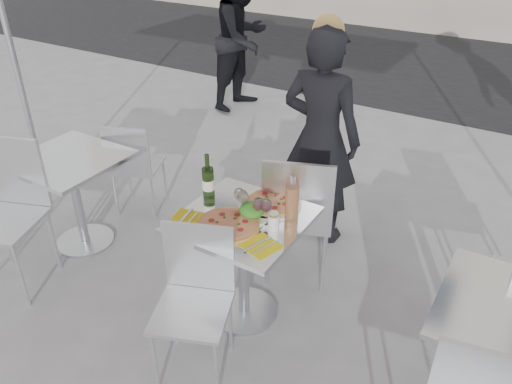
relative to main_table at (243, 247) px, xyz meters
The scene contains 23 objects.
ground 0.54m from the main_table, ahead, with size 80.00×80.00×0.00m, color slate.
street_asphalt 6.52m from the main_table, 90.00° to the left, with size 24.00×5.00×0.00m, color black.
main_table is the anchor object (origin of this frame).
side_table_left 1.50m from the main_table, behind, with size 0.72×0.72×0.75m.
side_table_right 1.50m from the main_table, ahead, with size 0.72×0.72×0.75m.
chair_far 0.49m from the main_table, 74.27° to the left, with size 0.59×0.60×1.00m.
chair_near 0.44m from the main_table, 93.85° to the right, with size 0.52×0.53×0.88m.
side_chair_lfar 1.53m from the main_table, 158.95° to the left, with size 0.50×0.51×0.84m.
side_chair_lnear 1.64m from the main_table, 163.09° to the right, with size 0.60×0.61×1.03m.
woman_diner 1.12m from the main_table, 90.45° to the left, with size 0.61×0.40×1.67m, color black.
pedestrian_a 3.82m from the main_table, 122.77° to the left, with size 0.85×0.66×1.75m, color black.
pizza_near 0.25m from the main_table, 101.65° to the right, with size 0.36×0.36×0.02m.
pizza_far 0.32m from the main_table, 69.78° to the left, with size 0.35×0.35×0.03m.
salad_plate 0.25m from the main_table, 46.99° to the left, with size 0.22×0.22×0.09m.
wine_bottle 0.46m from the main_table, 163.60° to the left, with size 0.07×0.07×0.29m.
carafe 0.43m from the main_table, 28.08° to the left, with size 0.08×0.08×0.29m.
sugar_shaker 0.34m from the main_table, ahead, with size 0.06×0.06×0.11m.
wineglass_white_a 0.33m from the main_table, 137.38° to the left, with size 0.07×0.07×0.16m.
wineglass_white_b 0.32m from the main_table, 118.99° to the left, with size 0.07×0.07×0.16m.
wineglass_red_a 0.33m from the main_table, 12.98° to the left, with size 0.07×0.07×0.16m.
wineglass_red_b 0.35m from the main_table, 13.74° to the left, with size 0.07×0.07×0.16m.
napkin_left 0.39m from the main_table, 146.54° to the right, with size 0.21×0.21×0.01m.
napkin_right 0.36m from the main_table, 37.72° to the right, with size 0.22×0.22×0.01m.
Camera 1 is at (1.34, -2.04, 2.37)m, focal length 35.00 mm.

